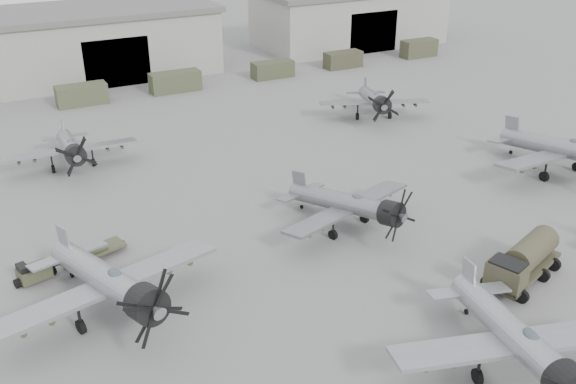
% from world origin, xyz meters
% --- Properties ---
extents(ground, '(220.00, 220.00, 0.00)m').
position_xyz_m(ground, '(0.00, 0.00, 0.00)').
color(ground, slate).
rests_on(ground, ground).
extents(hangar_center, '(29.00, 14.80, 8.70)m').
position_xyz_m(hangar_center, '(0.00, 61.96, 4.37)').
color(hangar_center, gray).
rests_on(hangar_center, ground).
extents(hangar_right, '(29.00, 14.80, 8.70)m').
position_xyz_m(hangar_right, '(38.00, 61.96, 4.37)').
color(hangar_right, gray).
rests_on(hangar_right, ground).
extents(support_truck_3, '(5.69, 2.20, 2.34)m').
position_xyz_m(support_truck_3, '(-5.58, 50.00, 1.17)').
color(support_truck_3, '#434B31').
rests_on(support_truck_3, ground).
extents(support_truck_4, '(6.14, 2.20, 2.40)m').
position_xyz_m(support_truck_4, '(5.60, 50.00, 1.20)').
color(support_truck_4, '#42482F').
rests_on(support_truck_4, ground).
extents(support_truck_5, '(5.46, 2.20, 2.12)m').
position_xyz_m(support_truck_5, '(18.83, 50.00, 1.06)').
color(support_truck_5, '#3E422B').
rests_on(support_truck_5, ground).
extents(support_truck_6, '(5.20, 2.20, 2.18)m').
position_xyz_m(support_truck_6, '(29.62, 50.00, 1.09)').
color(support_truck_6, '#3B3B26').
rests_on(support_truck_6, ground).
extents(support_truck_7, '(5.34, 2.20, 2.47)m').
position_xyz_m(support_truck_7, '(42.61, 50.00, 1.23)').
color(support_truck_7, '#3E402A').
rests_on(support_truck_7, ground).
extents(aircraft_near_1, '(13.33, 12.00, 5.32)m').
position_xyz_m(aircraft_near_1, '(5.00, -6.45, 2.42)').
color(aircraft_near_1, '#9B9DA3').
rests_on(aircraft_near_1, ground).
extents(aircraft_mid_1, '(13.90, 12.51, 5.53)m').
position_xyz_m(aircraft_mid_1, '(-12.10, 8.18, 2.52)').
color(aircraft_mid_1, '#93959B').
rests_on(aircraft_mid_1, ground).
extents(aircraft_mid_2, '(11.84, 10.66, 4.74)m').
position_xyz_m(aircraft_mid_2, '(5.86, 10.70, 2.15)').
color(aircraft_mid_2, gray).
rests_on(aircraft_mid_2, ground).
extents(aircraft_mid_3, '(13.84, 12.45, 5.55)m').
position_xyz_m(aircraft_mid_3, '(27.48, 10.36, 2.53)').
color(aircraft_mid_3, gray).
rests_on(aircraft_mid_3, ground).
extents(aircraft_far_0, '(11.57, 10.41, 4.63)m').
position_xyz_m(aircraft_far_0, '(-10.07, 31.55, 2.11)').
color(aircraft_far_0, gray).
rests_on(aircraft_far_0, ground).
extents(aircraft_far_1, '(11.60, 10.50, 4.73)m').
position_xyz_m(aircraft_far_1, '(21.34, 30.33, 2.15)').
color(aircraft_far_1, gray).
rests_on(aircraft_far_1, ground).
extents(fuel_tanker, '(7.22, 4.72, 2.65)m').
position_xyz_m(fuel_tanker, '(12.27, 0.21, 1.52)').
color(fuel_tanker, '#413E2A').
rests_on(fuel_tanker, ground).
extents(tug_trailer, '(7.36, 3.17, 1.46)m').
position_xyz_m(tug_trailer, '(-14.19, 14.99, 0.55)').
color(tug_trailer, '#43462E').
rests_on(tug_trailer, ground).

